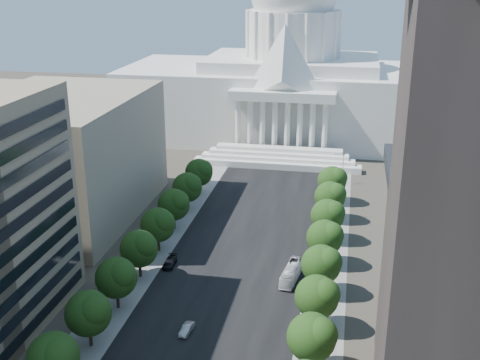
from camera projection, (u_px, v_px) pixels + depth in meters
The scene contains 27 objects.
road_asphalt at pixel (244, 245), 134.94m from camera, with size 30.00×260.00×0.01m, color black.
sidewalk_left at pixel (163, 239), 138.26m from camera, with size 8.00×260.00×0.02m, color gray.
sidewalk_right at pixel (329, 252), 131.63m from camera, with size 8.00×260.00×0.02m, color gray.
capitol at pixel (291, 82), 216.14m from camera, with size 120.00×56.00×73.00m.
office_block_left_far at pixel (59, 157), 147.57m from camera, with size 38.00×52.00×30.00m, color gray.
tree_l_c at pixel (55, 357), 85.68m from camera, with size 7.79×7.60×9.97m.
tree_l_d at pixel (90, 313), 96.79m from camera, with size 7.79×7.60×9.97m.
tree_l_e at pixel (117, 277), 107.91m from camera, with size 7.79×7.60×9.97m.
tree_l_f at pixel (140, 248), 119.02m from camera, with size 7.79×7.60×9.97m.
tree_l_g at pixel (159, 224), 130.13m from camera, with size 7.79×7.60×9.97m.
tree_l_h at pixel (175, 204), 141.25m from camera, with size 7.79×7.60×9.97m.
tree_l_i at pixel (188, 187), 152.36m from camera, with size 7.79×7.60×9.97m.
tree_l_j at pixel (200, 172), 163.48m from camera, with size 7.79×7.60×9.97m.
tree_r_d at pixel (314, 336), 90.51m from camera, with size 7.79×7.60×9.97m.
tree_r_e at pixel (319, 296), 101.62m from camera, with size 7.79×7.60×9.97m.
tree_r_f at pixel (323, 264), 112.73m from camera, with size 7.79×7.60×9.97m.
tree_r_g at pixel (326, 237), 123.85m from camera, with size 7.79×7.60×9.97m.
tree_r_h at pixel (329, 215), 134.96m from camera, with size 7.79×7.60×9.97m.
tree_r_i at pixel (331, 196), 146.08m from camera, with size 7.79×7.60×9.97m.
tree_r_j at pixel (333, 180), 157.19m from camera, with size 7.79×7.60×9.97m.
streetlight_c at pixel (328, 300), 101.74m from camera, with size 2.61×0.44×9.00m.
streetlight_d at pixel (334, 238), 124.89m from camera, with size 2.61×0.44×9.00m.
streetlight_e at pixel (338, 196), 148.05m from camera, with size 2.61×0.44×9.00m.
streetlight_f at pixel (341, 165), 171.20m from camera, with size 2.61×0.44×9.00m.
car_silver at pixel (187, 329), 102.44m from camera, with size 1.48×4.25×1.40m, color #ACAEB4.
car_dark_b at pixel (170, 262), 125.46m from camera, with size 2.21×5.43×1.58m, color black.
city_bus at pixel (292, 273), 119.65m from camera, with size 2.49×10.62×2.96m, color silver.
Camera 1 is at (21.75, -30.32, 58.95)m, focal length 45.00 mm.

